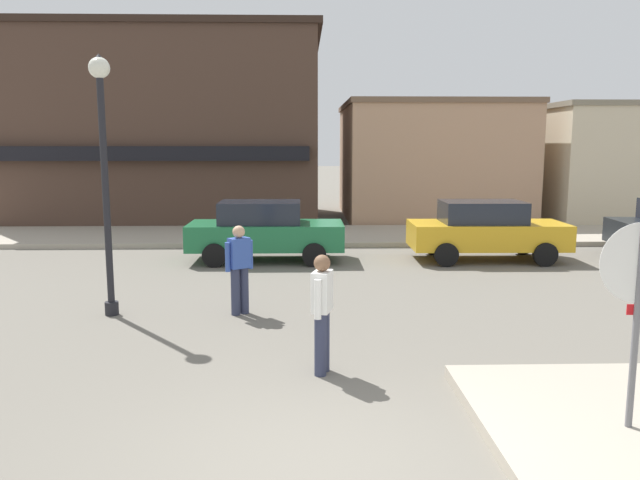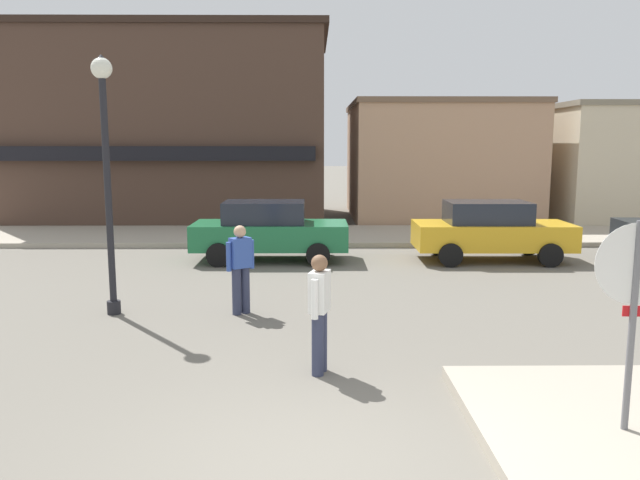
{
  "view_description": "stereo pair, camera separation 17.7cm",
  "coord_description": "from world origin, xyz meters",
  "px_view_note": "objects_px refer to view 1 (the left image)",
  "views": [
    {
      "loc": [
        -0.17,
        -5.44,
        3.04
      ],
      "look_at": [
        0.12,
        4.5,
        1.5
      ],
      "focal_mm": 35.0,
      "sensor_mm": 36.0,
      "label": 1
    },
    {
      "loc": [
        0.01,
        -5.45,
        3.04
      ],
      "look_at": [
        0.12,
        4.5,
        1.5
      ],
      "focal_mm": 35.0,
      "sensor_mm": 36.0,
      "label": 2
    }
  ],
  "objects_px": {
    "pedestrian_crossing_near": "(322,310)",
    "pedestrian_crossing_far": "(239,267)",
    "lamp_post": "(103,148)",
    "parked_car_second": "(486,230)",
    "parked_car_nearest": "(265,230)",
    "stop_sign": "(638,298)"
  },
  "relations": [
    {
      "from": "parked_car_second",
      "to": "pedestrian_crossing_far",
      "type": "relative_size",
      "value": 2.5
    },
    {
      "from": "stop_sign",
      "to": "pedestrian_crossing_far",
      "type": "relative_size",
      "value": 1.43
    },
    {
      "from": "stop_sign",
      "to": "parked_car_second",
      "type": "distance_m",
      "value": 10.16
    },
    {
      "from": "stop_sign",
      "to": "pedestrian_crossing_far",
      "type": "distance_m",
      "value": 6.71
    },
    {
      "from": "parked_car_nearest",
      "to": "pedestrian_crossing_near",
      "type": "distance_m",
      "value": 8.23
    },
    {
      "from": "parked_car_second",
      "to": "pedestrian_crossing_near",
      "type": "bearing_deg",
      "value": -119.48
    },
    {
      "from": "pedestrian_crossing_far",
      "to": "stop_sign",
      "type": "bearing_deg",
      "value": -47.81
    },
    {
      "from": "pedestrian_crossing_near",
      "to": "pedestrian_crossing_far",
      "type": "height_order",
      "value": "same"
    },
    {
      "from": "parked_car_second",
      "to": "pedestrian_crossing_near",
      "type": "distance_m",
      "value": 9.23
    },
    {
      "from": "lamp_post",
      "to": "pedestrian_crossing_far",
      "type": "xyz_separation_m",
      "value": [
        2.3,
        -0.02,
        -2.09
      ]
    },
    {
      "from": "pedestrian_crossing_near",
      "to": "pedestrian_crossing_far",
      "type": "xyz_separation_m",
      "value": [
        -1.38,
        2.95,
        0.0
      ]
    },
    {
      "from": "parked_car_nearest",
      "to": "pedestrian_crossing_near",
      "type": "relative_size",
      "value": 2.49
    },
    {
      "from": "lamp_post",
      "to": "pedestrian_crossing_near",
      "type": "xyz_separation_m",
      "value": [
        3.68,
        -2.97,
        -2.09
      ]
    },
    {
      "from": "lamp_post",
      "to": "pedestrian_crossing_near",
      "type": "bearing_deg",
      "value": -38.92
    },
    {
      "from": "stop_sign",
      "to": "pedestrian_crossing_far",
      "type": "bearing_deg",
      "value": 132.19
    },
    {
      "from": "parked_car_nearest",
      "to": "pedestrian_crossing_far",
      "type": "relative_size",
      "value": 2.49
    },
    {
      "from": "parked_car_nearest",
      "to": "parked_car_second",
      "type": "height_order",
      "value": "same"
    },
    {
      "from": "lamp_post",
      "to": "pedestrian_crossing_far",
      "type": "height_order",
      "value": "lamp_post"
    },
    {
      "from": "parked_car_nearest",
      "to": "parked_car_second",
      "type": "distance_m",
      "value": 5.79
    },
    {
      "from": "parked_car_second",
      "to": "pedestrian_crossing_far",
      "type": "distance_m",
      "value": 7.81
    },
    {
      "from": "lamp_post",
      "to": "parked_car_second",
      "type": "height_order",
      "value": "lamp_post"
    },
    {
      "from": "lamp_post",
      "to": "parked_car_second",
      "type": "relative_size",
      "value": 1.13
    }
  ]
}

